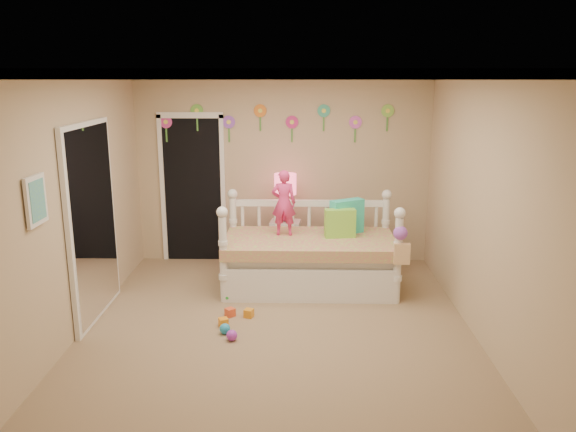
{
  "coord_description": "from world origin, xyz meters",
  "views": [
    {
      "loc": [
        0.21,
        -5.49,
        2.57
      ],
      "look_at": [
        0.1,
        0.6,
        1.05
      ],
      "focal_mm": 35.62,
      "sensor_mm": 36.0,
      "label": 1
    }
  ],
  "objects_px": {
    "child": "(284,203)",
    "nightstand": "(285,244)",
    "daybed": "(310,242)",
    "table_lamp": "(285,190)"
  },
  "relations": [
    {
      "from": "daybed",
      "to": "child",
      "type": "distance_m",
      "value": 0.58
    },
    {
      "from": "child",
      "to": "table_lamp",
      "type": "distance_m",
      "value": 0.61
    },
    {
      "from": "nightstand",
      "to": "child",
      "type": "bearing_deg",
      "value": -83.88
    },
    {
      "from": "daybed",
      "to": "nightstand",
      "type": "bearing_deg",
      "value": 113.77
    },
    {
      "from": "child",
      "to": "nightstand",
      "type": "distance_m",
      "value": 0.94
    },
    {
      "from": "daybed",
      "to": "nightstand",
      "type": "relative_size",
      "value": 3.22
    },
    {
      "from": "child",
      "to": "table_lamp",
      "type": "bearing_deg",
      "value": -89.0
    },
    {
      "from": "nightstand",
      "to": "table_lamp",
      "type": "bearing_deg",
      "value": 100.14
    },
    {
      "from": "nightstand",
      "to": "table_lamp",
      "type": "xyz_separation_m",
      "value": [
        -0.0,
        0.0,
        0.75
      ]
    },
    {
      "from": "daybed",
      "to": "nightstand",
      "type": "distance_m",
      "value": 0.82
    }
  ]
}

